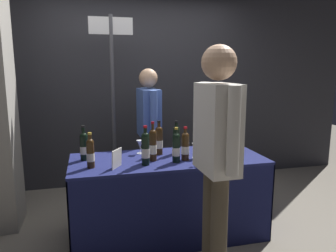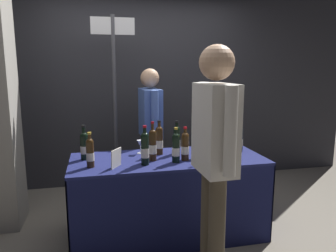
# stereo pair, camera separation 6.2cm
# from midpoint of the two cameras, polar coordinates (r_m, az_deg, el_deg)

# --- Properties ---
(ground_plane) EXTENTS (12.00, 12.00, 0.00)m
(ground_plane) POSITION_cam_midpoint_polar(r_m,az_deg,el_deg) (3.28, 0.57, -18.57)
(ground_plane) COLOR gray
(back_partition) EXTENTS (6.24, 0.12, 2.74)m
(back_partition) POSITION_cam_midpoint_polar(r_m,az_deg,el_deg) (4.42, -4.18, 7.51)
(back_partition) COLOR #2D2D33
(back_partition) RESTS_ON ground_plane
(tasting_table) EXTENTS (1.78, 0.74, 0.76)m
(tasting_table) POSITION_cam_midpoint_polar(r_m,az_deg,el_deg) (3.06, 0.59, -9.84)
(tasting_table) COLOR #191E51
(tasting_table) RESTS_ON ground_plane
(featured_wine_bottle) EXTENTS (0.07, 0.07, 0.30)m
(featured_wine_bottle) POSITION_cam_midpoint_polar(r_m,az_deg,el_deg) (2.75, -13.08, -4.56)
(featured_wine_bottle) COLOR #38230F
(featured_wine_bottle) RESTS_ON tasting_table
(display_bottle_0) EXTENTS (0.07, 0.07, 0.31)m
(display_bottle_0) POSITION_cam_midpoint_polar(r_m,az_deg,el_deg) (2.89, 3.67, -3.53)
(display_bottle_0) COLOR #38230F
(display_bottle_0) RESTS_ON tasting_table
(display_bottle_1) EXTENTS (0.07, 0.07, 0.33)m
(display_bottle_1) POSITION_cam_midpoint_polar(r_m,az_deg,el_deg) (3.07, -0.99, -2.49)
(display_bottle_1) COLOR #38230F
(display_bottle_1) RESTS_ON tasting_table
(display_bottle_2) EXTENTS (0.07, 0.07, 0.32)m
(display_bottle_2) POSITION_cam_midpoint_polar(r_m,az_deg,el_deg) (3.10, 2.13, -2.40)
(display_bottle_2) COLOR black
(display_bottle_2) RESTS_ON tasting_table
(display_bottle_3) EXTENTS (0.07, 0.07, 0.34)m
(display_bottle_3) POSITION_cam_midpoint_polar(r_m,az_deg,el_deg) (2.74, -3.49, -3.93)
(display_bottle_3) COLOR black
(display_bottle_3) RESTS_ON tasting_table
(display_bottle_4) EXTENTS (0.07, 0.07, 0.36)m
(display_bottle_4) POSITION_cam_midpoint_polar(r_m,az_deg,el_deg) (2.86, -2.14, -3.32)
(display_bottle_4) COLOR #38230F
(display_bottle_4) RESTS_ON tasting_table
(display_bottle_5) EXTENTS (0.07, 0.07, 0.32)m
(display_bottle_5) POSITION_cam_midpoint_polar(r_m,az_deg,el_deg) (2.99, -14.12, -3.33)
(display_bottle_5) COLOR black
(display_bottle_5) RESTS_ON tasting_table
(display_bottle_6) EXTENTS (0.07, 0.07, 0.31)m
(display_bottle_6) POSITION_cam_midpoint_polar(r_m,az_deg,el_deg) (2.82, 2.04, -3.80)
(display_bottle_6) COLOR black
(display_bottle_6) RESTS_ON tasting_table
(display_bottle_7) EXTENTS (0.08, 0.08, 0.32)m
(display_bottle_7) POSITION_cam_midpoint_polar(r_m,az_deg,el_deg) (3.26, 13.09, -2.13)
(display_bottle_7) COLOR #192333
(display_bottle_7) RESTS_ON tasting_table
(wine_glass_near_vendor) EXTENTS (0.07, 0.07, 0.14)m
(wine_glass_near_vendor) POSITION_cam_midpoint_polar(r_m,az_deg,el_deg) (2.97, 5.62, -3.87)
(wine_glass_near_vendor) COLOR silver
(wine_glass_near_vendor) RESTS_ON tasting_table
(wine_glass_mid) EXTENTS (0.07, 0.07, 0.13)m
(wine_glass_mid) POSITION_cam_midpoint_polar(r_m,az_deg,el_deg) (3.12, -4.37, -3.18)
(wine_glass_mid) COLOR silver
(wine_glass_mid) RESTS_ON tasting_table
(wine_glass_near_taster) EXTENTS (0.07, 0.07, 0.12)m
(wine_glass_near_taster) POSITION_cam_midpoint_polar(r_m,az_deg,el_deg) (3.11, 6.94, -3.40)
(wine_glass_near_taster) COLOR silver
(wine_glass_near_taster) RESTS_ON tasting_table
(flower_vase) EXTENTS (0.10, 0.10, 0.38)m
(flower_vase) POSITION_cam_midpoint_polar(r_m,az_deg,el_deg) (2.92, 9.20, -4.02)
(flower_vase) COLOR tan
(flower_vase) RESTS_ON tasting_table
(brochure_stand) EXTENTS (0.10, 0.14, 0.16)m
(brochure_stand) POSITION_cam_midpoint_polar(r_m,az_deg,el_deg) (2.71, -8.57, -5.70)
(brochure_stand) COLOR silver
(brochure_stand) RESTS_ON tasting_table
(vendor_presenter) EXTENTS (0.22, 0.61, 1.58)m
(vendor_presenter) POSITION_cam_midpoint_polar(r_m,az_deg,el_deg) (3.77, -2.70, 0.53)
(vendor_presenter) COLOR #4C4233
(vendor_presenter) RESTS_ON ground_plane
(taster_foreground_right) EXTENTS (0.24, 0.56, 1.74)m
(taster_foreground_right) POSITION_cam_midpoint_polar(r_m,az_deg,el_deg) (2.24, 9.08, -3.67)
(taster_foreground_right) COLOR #4C4233
(taster_foreground_right) RESTS_ON ground_plane
(booth_signpost) EXTENTS (0.50, 0.04, 2.18)m
(booth_signpost) POSITION_cam_midpoint_polar(r_m,az_deg,el_deg) (3.86, -9.04, 6.72)
(booth_signpost) COLOR #47474C
(booth_signpost) RESTS_ON ground_plane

